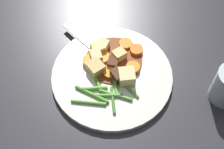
{
  "coord_description": "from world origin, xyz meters",
  "views": [
    {
      "loc": [
        -0.4,
        -0.04,
        0.65
      ],
      "look_at": [
        0.0,
        0.0,
        0.01
      ],
      "focal_mm": 53.63,
      "sensor_mm": 36.0,
      "label": 1
    }
  ],
  "objects_px": {
    "carrot_slice_5": "(90,61)",
    "carrot_slice_1": "(110,73)",
    "potato_chunk_5": "(97,48)",
    "carrot_slice_3": "(136,50)",
    "meat_chunk_1": "(117,76)",
    "dinner_plate": "(112,76)",
    "carrot_slice_4": "(133,68)",
    "meat_chunk_0": "(114,63)",
    "fork": "(90,47)",
    "potato_chunk_0": "(127,77)",
    "potato_chunk_2": "(119,55)",
    "potato_chunk_4": "(96,56)",
    "potato_chunk_3": "(96,68)",
    "potato_chunk_1": "(103,46)",
    "carrot_slice_0": "(103,57)",
    "carrot_slice_2": "(126,44)"
  },
  "relations": [
    {
      "from": "carrot_slice_2",
      "to": "meat_chunk_1",
      "type": "bearing_deg",
      "value": 173.62
    },
    {
      "from": "dinner_plate",
      "to": "potato_chunk_2",
      "type": "bearing_deg",
      "value": -13.84
    },
    {
      "from": "dinner_plate",
      "to": "potato_chunk_0",
      "type": "height_order",
      "value": "potato_chunk_0"
    },
    {
      "from": "potato_chunk_0",
      "to": "carrot_slice_0",
      "type": "bearing_deg",
      "value": 48.0
    },
    {
      "from": "carrot_slice_5",
      "to": "potato_chunk_3",
      "type": "bearing_deg",
      "value": -139.81
    },
    {
      "from": "potato_chunk_1",
      "to": "potato_chunk_5",
      "type": "xyz_separation_m",
      "value": [
        -0.01,
        0.01,
        0.0
      ]
    },
    {
      "from": "fork",
      "to": "potato_chunk_2",
      "type": "bearing_deg",
      "value": -108.36
    },
    {
      "from": "dinner_plate",
      "to": "potato_chunk_0",
      "type": "bearing_deg",
      "value": -111.1
    },
    {
      "from": "potato_chunk_2",
      "to": "potato_chunk_4",
      "type": "distance_m",
      "value": 0.05
    },
    {
      "from": "potato_chunk_3",
      "to": "potato_chunk_4",
      "type": "xyz_separation_m",
      "value": [
        0.03,
        0.0,
        -0.0
      ]
    },
    {
      "from": "potato_chunk_1",
      "to": "carrot_slice_5",
      "type": "bearing_deg",
      "value": 150.53
    },
    {
      "from": "carrot_slice_1",
      "to": "potato_chunk_4",
      "type": "relative_size",
      "value": 0.96
    },
    {
      "from": "potato_chunk_3",
      "to": "meat_chunk_0",
      "type": "bearing_deg",
      "value": -63.78
    },
    {
      "from": "carrot_slice_1",
      "to": "potato_chunk_5",
      "type": "relative_size",
      "value": 0.97
    },
    {
      "from": "carrot_slice_4",
      "to": "fork",
      "type": "height_order",
      "value": "carrot_slice_4"
    },
    {
      "from": "meat_chunk_1",
      "to": "fork",
      "type": "height_order",
      "value": "meat_chunk_1"
    },
    {
      "from": "potato_chunk_5",
      "to": "meat_chunk_1",
      "type": "bearing_deg",
      "value": -141.83
    },
    {
      "from": "carrot_slice_0",
      "to": "potato_chunk_3",
      "type": "relative_size",
      "value": 0.97
    },
    {
      "from": "carrot_slice_1",
      "to": "meat_chunk_0",
      "type": "xyz_separation_m",
      "value": [
        0.03,
        -0.01,
        0.0
      ]
    },
    {
      "from": "carrot_slice_3",
      "to": "potato_chunk_0",
      "type": "distance_m",
      "value": 0.08
    },
    {
      "from": "carrot_slice_5",
      "to": "carrot_slice_1",
      "type": "bearing_deg",
      "value": -119.42
    },
    {
      "from": "dinner_plate",
      "to": "potato_chunk_3",
      "type": "height_order",
      "value": "potato_chunk_3"
    },
    {
      "from": "potato_chunk_4",
      "to": "fork",
      "type": "relative_size",
      "value": 0.21
    },
    {
      "from": "carrot_slice_1",
      "to": "meat_chunk_0",
      "type": "bearing_deg",
      "value": -15.08
    },
    {
      "from": "carrot_slice_3",
      "to": "meat_chunk_1",
      "type": "relative_size",
      "value": 0.99
    },
    {
      "from": "potato_chunk_5",
      "to": "fork",
      "type": "height_order",
      "value": "potato_chunk_5"
    },
    {
      "from": "carrot_slice_1",
      "to": "meat_chunk_1",
      "type": "xyz_separation_m",
      "value": [
        -0.01,
        -0.02,
        0.01
      ]
    },
    {
      "from": "potato_chunk_2",
      "to": "potato_chunk_5",
      "type": "xyz_separation_m",
      "value": [
        0.01,
        0.05,
        -0.0
      ]
    },
    {
      "from": "carrot_slice_1",
      "to": "fork",
      "type": "xyz_separation_m",
      "value": [
        0.07,
        0.06,
        -0.0
      ]
    },
    {
      "from": "carrot_slice_0",
      "to": "carrot_slice_1",
      "type": "relative_size",
      "value": 1.15
    },
    {
      "from": "dinner_plate",
      "to": "meat_chunk_0",
      "type": "relative_size",
      "value": 10.07
    },
    {
      "from": "fork",
      "to": "potato_chunk_0",
      "type": "bearing_deg",
      "value": -131.72
    },
    {
      "from": "potato_chunk_4",
      "to": "meat_chunk_1",
      "type": "distance_m",
      "value": 0.07
    },
    {
      "from": "carrot_slice_5",
      "to": "fork",
      "type": "distance_m",
      "value": 0.05
    },
    {
      "from": "carrot_slice_1",
      "to": "carrot_slice_3",
      "type": "height_order",
      "value": "same"
    },
    {
      "from": "potato_chunk_5",
      "to": "meat_chunk_1",
      "type": "relative_size",
      "value": 0.99
    },
    {
      "from": "carrot_slice_0",
      "to": "carrot_slice_1",
      "type": "distance_m",
      "value": 0.05
    },
    {
      "from": "meat_chunk_1",
      "to": "potato_chunk_4",
      "type": "bearing_deg",
      "value": 49.15
    },
    {
      "from": "carrot_slice_1",
      "to": "fork",
      "type": "bearing_deg",
      "value": 37.37
    },
    {
      "from": "carrot_slice_3",
      "to": "potato_chunk_3",
      "type": "relative_size",
      "value": 0.88
    },
    {
      "from": "carrot_slice_0",
      "to": "fork",
      "type": "height_order",
      "value": "carrot_slice_0"
    },
    {
      "from": "carrot_slice_0",
      "to": "potato_chunk_0",
      "type": "height_order",
      "value": "potato_chunk_0"
    },
    {
      "from": "carrot_slice_1",
      "to": "potato_chunk_1",
      "type": "bearing_deg",
      "value": 18.31
    },
    {
      "from": "carrot_slice_3",
      "to": "dinner_plate",
      "type": "bearing_deg",
      "value": 144.19
    },
    {
      "from": "fork",
      "to": "carrot_slice_5",
      "type": "bearing_deg",
      "value": -171.65
    },
    {
      "from": "potato_chunk_1",
      "to": "carrot_slice_4",
      "type": "bearing_deg",
      "value": -124.64
    },
    {
      "from": "potato_chunk_2",
      "to": "potato_chunk_3",
      "type": "height_order",
      "value": "potato_chunk_3"
    },
    {
      "from": "carrot_slice_5",
      "to": "meat_chunk_0",
      "type": "height_order",
      "value": "meat_chunk_0"
    },
    {
      "from": "carrot_slice_4",
      "to": "meat_chunk_0",
      "type": "height_order",
      "value": "meat_chunk_0"
    },
    {
      "from": "potato_chunk_1",
      "to": "carrot_slice_0",
      "type": "bearing_deg",
      "value": -174.78
    }
  ]
}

